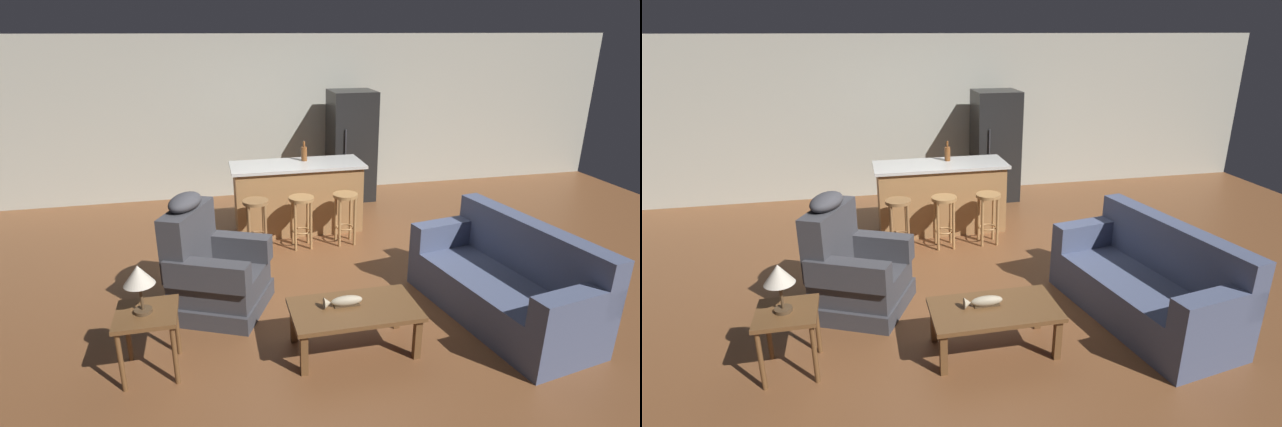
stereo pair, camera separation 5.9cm
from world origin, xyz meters
The scene contains 14 objects.
ground_plane centered at (0.00, 0.00, 0.00)m, with size 12.00×12.00×0.00m.
back_wall centered at (0.00, 3.12, 1.30)m, with size 12.00×0.05×2.60m.
coffee_table centered at (-0.05, -1.56, 0.36)m, with size 1.10×0.60×0.42m.
fish_figurine centered at (-0.14, -1.51, 0.46)m, with size 0.34×0.10×0.10m.
couch centered at (1.54, -1.34, 0.34)m, with size 1.15×2.02×0.94m.
recliner_near_lamp centered at (-1.22, -0.58, 0.42)m, with size 1.11×1.11×1.20m.
end_table centered at (-1.74, -1.48, 0.46)m, with size 0.48×0.48×0.56m.
table_lamp centered at (-1.76, -1.48, 0.87)m, with size 0.24×0.24×0.41m.
kitchen_island centered at (0.00, 1.35, 0.48)m, with size 1.80×0.70×0.95m.
bar_stool_left centered at (-0.64, 0.72, 0.47)m, with size 0.32×0.32×0.68m.
bar_stool_middle centered at (-0.07, 0.72, 0.47)m, with size 0.32×0.32×0.68m.
bar_stool_right centered at (0.51, 0.72, 0.47)m, with size 0.32×0.32×0.68m.
refrigerator centered at (1.11, 2.55, 0.88)m, with size 0.70×0.69×1.76m.
bottle_tall_green centered at (0.12, 1.48, 1.05)m, with size 0.08×0.08×0.27m.
Camera 1 is at (-1.17, -5.12, 2.65)m, focal length 28.00 mm.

